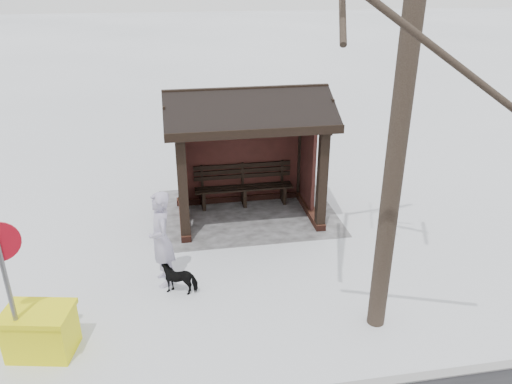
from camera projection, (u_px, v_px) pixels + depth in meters
ground at (248, 216)px, 11.89m from camera, size 120.00×120.00×0.00m
trampled_patch at (247, 212)px, 12.06m from camera, size 4.20×3.20×0.02m
bus_shelter at (246, 127)px, 11.14m from camera, size 3.60×2.40×3.09m
pedestrian at (161, 239)px, 9.03m from camera, size 0.55×0.74×1.84m
dog at (179, 276)px, 9.05m from camera, size 0.77×0.51×0.60m
grit_bin at (41, 331)px, 7.54m from camera, size 1.12×0.87×0.77m
road_sign at (3, 265)px, 6.85m from camera, size 0.58×0.22×2.34m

